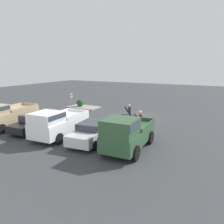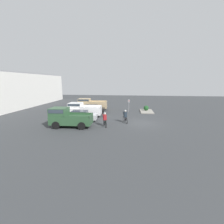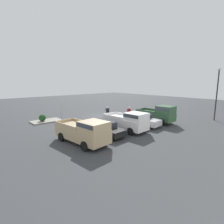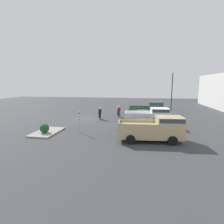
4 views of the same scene
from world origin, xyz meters
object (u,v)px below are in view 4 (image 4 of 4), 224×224
(shrub, at_px, (44,128))
(pickup_truck_0, at_px, (149,109))
(sedan_1, at_px, (145,125))
(cyclist_1, at_px, (119,111))
(cyclist_0, at_px, (100,113))
(pickup_truck_1, at_px, (150,117))
(fire_lane_sign, at_px, (79,119))
(pickup_truck_2, at_px, (155,128))
(lamppost, at_px, (172,88))
(sedan_0, at_px, (145,116))

(shrub, bearing_deg, pickup_truck_0, 136.65)
(sedan_1, distance_m, cyclist_1, 8.52)
(cyclist_0, xyz_separation_m, cyclist_1, (-1.96, 2.39, 0.03))
(shrub, bearing_deg, pickup_truck_1, 117.47)
(pickup_truck_0, bearing_deg, fire_lane_sign, -36.18)
(pickup_truck_2, height_order, fire_lane_sign, fire_lane_sign)
(pickup_truck_2, height_order, lamppost, lamppost)
(pickup_truck_0, relative_size, sedan_0, 1.03)
(sedan_1, bearing_deg, fire_lane_sign, -78.32)
(pickup_truck_0, bearing_deg, sedan_1, -4.41)
(pickup_truck_0, bearing_deg, sedan_0, -11.07)
(sedan_0, bearing_deg, cyclist_1, -118.50)
(pickup_truck_1, relative_size, shrub, 5.70)
(fire_lane_sign, bearing_deg, pickup_truck_2, 78.83)
(fire_lane_sign, bearing_deg, cyclist_1, 162.88)
(pickup_truck_0, distance_m, pickup_truck_1, 5.60)
(pickup_truck_2, relative_size, cyclist_1, 3.09)
(lamppost, xyz_separation_m, shrub, (17.90, -14.54, -3.49))
(pickup_truck_0, xyz_separation_m, sedan_1, (8.42, -0.65, -0.49))
(pickup_truck_0, relative_size, cyclist_1, 2.73)
(pickup_truck_1, distance_m, cyclist_0, 7.25)
(cyclist_1, bearing_deg, cyclist_0, -50.60)
(sedan_0, xyz_separation_m, pickup_truck_2, (8.37, 0.64, 0.38))
(pickup_truck_1, relative_size, cyclist_0, 2.95)
(pickup_truck_1, relative_size, cyclist_1, 2.83)
(pickup_truck_0, bearing_deg, cyclist_1, -80.27)
(cyclist_1, height_order, fire_lane_sign, fire_lane_sign)
(sedan_0, xyz_separation_m, pickup_truck_1, (2.78, 0.45, 0.37))
(pickup_truck_2, distance_m, cyclist_0, 10.89)
(cyclist_1, height_order, shrub, cyclist_1)
(cyclist_1, relative_size, fire_lane_sign, 0.77)
(fire_lane_sign, bearing_deg, pickup_truck_0, 143.82)
(pickup_truck_0, distance_m, sedan_1, 8.45)
(fire_lane_sign, distance_m, lamppost, 20.46)
(cyclist_0, relative_size, fire_lane_sign, 0.74)
(sedan_1, xyz_separation_m, shrub, (2.47, -9.63, -0.10))
(pickup_truck_2, bearing_deg, cyclist_1, -156.92)
(sedan_0, relative_size, pickup_truck_1, 0.94)
(pickup_truck_1, relative_size, pickup_truck_2, 0.92)
(pickup_truck_0, bearing_deg, shrub, -43.35)
(cyclist_0, bearing_deg, cyclist_1, 129.40)
(sedan_0, distance_m, pickup_truck_2, 8.40)
(cyclist_0, bearing_deg, lamppost, 131.47)
(shrub, bearing_deg, cyclist_0, 156.66)
(sedan_0, distance_m, cyclist_0, 6.20)
(cyclist_1, relative_size, shrub, 2.01)
(sedan_1, height_order, cyclist_1, cyclist_1)
(pickup_truck_1, height_order, pickup_truck_2, pickup_truck_2)
(sedan_1, bearing_deg, shrub, -75.61)
(pickup_truck_0, height_order, cyclist_0, pickup_truck_0)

